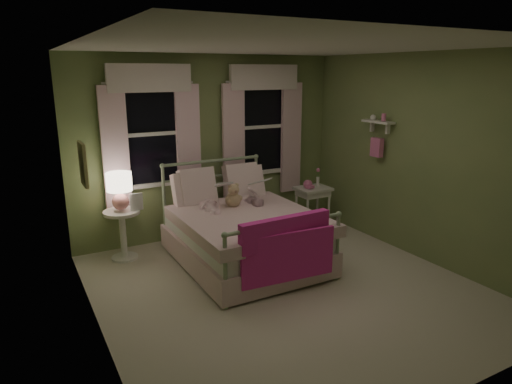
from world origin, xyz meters
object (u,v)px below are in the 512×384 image
child_right (247,182)px  teddy_bear (233,197)px  nightstand_left (123,228)px  bed (243,233)px  table_lamp (119,188)px  nightstand_right (313,194)px  child_left (208,182)px

child_right → teddy_bear: size_ratio=2.21×
child_right → nightstand_left: 1.72m
teddy_bear → nightstand_left: bearing=157.1°
bed → table_lamp: size_ratio=4.23×
teddy_bear → bed: bearing=-90.0°
nightstand_left → table_lamp: table_lamp is taller
table_lamp → nightstand_right: table_lamp is taller
bed → child_right: size_ratio=2.84×
child_left → nightstand_right: size_ratio=1.30×
table_lamp → nightstand_right: (2.85, -0.19, -0.40)m
bed → child_right: 0.74m
teddy_bear → table_lamp: bearing=157.1°
child_right → table_lamp: 1.64m
bed → teddy_bear: 0.49m
teddy_bear → child_right: bearing=29.5°
child_left → nightstand_left: child_left is taller
nightstand_left → nightstand_right: size_ratio=1.02×
bed → nightstand_right: size_ratio=3.18×
table_lamp → nightstand_right: size_ratio=0.75×
bed → teddy_bear: (-0.00, 0.26, 0.41)m
bed → teddy_bear: bearing=90.0°
bed → child_left: bearing=123.6°
child_right → nightstand_right: (1.25, 0.21, -0.38)m
nightstand_left → child_right: bearing=-14.0°
bed → table_lamp: 1.65m
bed → nightstand_left: bed is taller
child_left → nightstand_right: (1.81, 0.21, -0.44)m
child_right → bed: bearing=56.7°
child_left → nightstand_right: child_left is taller
teddy_bear → nightstand_right: 1.60m
child_left → nightstand_left: 1.24m
teddy_bear → nightstand_right: size_ratio=0.51×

